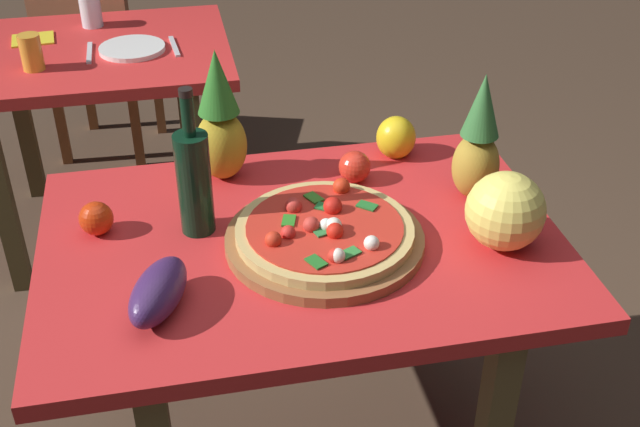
% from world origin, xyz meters
% --- Properties ---
extents(display_table, '(1.15, 0.80, 0.72)m').
position_xyz_m(display_table, '(0.00, 0.00, 0.63)').
color(display_table, brown).
rests_on(display_table, ground_plane).
extents(background_table, '(0.95, 0.73, 0.72)m').
position_xyz_m(background_table, '(-0.51, 1.24, 0.61)').
color(background_table, brown).
rests_on(background_table, ground_plane).
extents(dining_chair, '(0.50, 0.50, 0.85)m').
position_xyz_m(dining_chair, '(-0.53, 1.84, 0.48)').
color(dining_chair, brown).
rests_on(dining_chair, ground_plane).
extents(pizza_board, '(0.44, 0.44, 0.02)m').
position_xyz_m(pizza_board, '(0.04, -0.04, 0.74)').
color(pizza_board, brown).
rests_on(pizza_board, display_table).
extents(pizza, '(0.39, 0.39, 0.06)m').
position_xyz_m(pizza, '(0.04, -0.04, 0.77)').
color(pizza, tan).
rests_on(pizza, pizza_board).
extents(wine_bottle, '(0.08, 0.08, 0.34)m').
position_xyz_m(wine_bottle, '(-0.22, 0.08, 0.85)').
color(wine_bottle, black).
rests_on(wine_bottle, display_table).
extents(pineapple_left, '(0.13, 0.13, 0.33)m').
position_xyz_m(pineapple_left, '(-0.14, 0.30, 0.87)').
color(pineapple_left, '#AD9323').
rests_on(pineapple_left, display_table).
extents(pineapple_right, '(0.11, 0.11, 0.31)m').
position_xyz_m(pineapple_right, '(0.43, 0.09, 0.86)').
color(pineapple_right, '#AC892E').
rests_on(pineapple_right, display_table).
extents(melon, '(0.17, 0.17, 0.17)m').
position_xyz_m(melon, '(0.42, -0.11, 0.81)').
color(melon, '#EBDA60').
rests_on(melon, display_table).
extents(bell_pepper, '(0.10, 0.10, 0.11)m').
position_xyz_m(bell_pepper, '(0.31, 0.32, 0.78)').
color(bell_pepper, yellow).
rests_on(bell_pepper, display_table).
extents(eggplant, '(0.16, 0.22, 0.09)m').
position_xyz_m(eggplant, '(-0.32, -0.19, 0.77)').
color(eggplant, '#3D2253').
rests_on(eggplant, display_table).
extents(tomato_at_corner, '(0.08, 0.08, 0.08)m').
position_xyz_m(tomato_at_corner, '(-0.44, 0.11, 0.76)').
color(tomato_at_corner, red).
rests_on(tomato_at_corner, display_table).
extents(tomato_by_bottle, '(0.08, 0.08, 0.08)m').
position_xyz_m(tomato_by_bottle, '(0.17, 0.22, 0.76)').
color(tomato_by_bottle, red).
rests_on(tomato_by_bottle, display_table).
extents(drinking_glass_juice, '(0.07, 0.07, 0.11)m').
position_xyz_m(drinking_glass_juice, '(-0.66, 1.10, 0.78)').
color(drinking_glass_juice, gold).
rests_on(drinking_glass_juice, background_table).
extents(drinking_glass_water, '(0.08, 0.08, 0.11)m').
position_xyz_m(drinking_glass_water, '(-0.49, 1.46, 0.78)').
color(drinking_glass_water, silver).
rests_on(drinking_glass_water, background_table).
extents(dinner_plate, '(0.22, 0.22, 0.02)m').
position_xyz_m(dinner_plate, '(-0.36, 1.19, 0.73)').
color(dinner_plate, white).
rests_on(dinner_plate, background_table).
extents(fork_utensil, '(0.02, 0.18, 0.01)m').
position_xyz_m(fork_utensil, '(-0.50, 1.19, 0.73)').
color(fork_utensil, silver).
rests_on(fork_utensil, background_table).
extents(knife_utensil, '(0.03, 0.18, 0.01)m').
position_xyz_m(knife_utensil, '(-0.22, 1.19, 0.73)').
color(knife_utensil, silver).
rests_on(knife_utensil, background_table).
extents(napkin_folded, '(0.15, 0.13, 0.01)m').
position_xyz_m(napkin_folded, '(-0.69, 1.36, 0.73)').
color(napkin_folded, yellow).
rests_on(napkin_folded, background_table).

